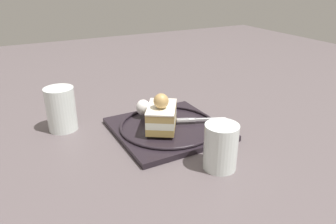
{
  "coord_description": "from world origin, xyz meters",
  "views": [
    {
      "loc": [
        -0.34,
        -0.61,
        0.34
      ],
      "look_at": [
        -0.03,
        -0.02,
        0.05
      ],
      "focal_mm": 34.32,
      "sensor_mm": 36.0,
      "label": 1
    }
  ],
  "objects_px": {
    "fork": "(200,119)",
    "cake_slice": "(162,115)",
    "drink_glass_far": "(61,112)",
    "dessert_plate": "(168,128)",
    "drink_glass_near": "(220,149)",
    "whipped_cream_dollop": "(143,107)"
  },
  "relations": [
    {
      "from": "dessert_plate",
      "to": "fork",
      "type": "relative_size",
      "value": 2.16
    },
    {
      "from": "cake_slice",
      "to": "drink_glass_far",
      "type": "relative_size",
      "value": 1.12
    },
    {
      "from": "drink_glass_near",
      "to": "drink_glass_far",
      "type": "relative_size",
      "value": 0.87
    },
    {
      "from": "whipped_cream_dollop",
      "to": "drink_glass_far",
      "type": "xyz_separation_m",
      "value": [
        -0.18,
        0.05,
        0.01
      ]
    },
    {
      "from": "dessert_plate",
      "to": "drink_glass_far",
      "type": "height_order",
      "value": "drink_glass_far"
    },
    {
      "from": "cake_slice",
      "to": "drink_glass_far",
      "type": "height_order",
      "value": "cake_slice"
    },
    {
      "from": "dessert_plate",
      "to": "fork",
      "type": "height_order",
      "value": "fork"
    },
    {
      "from": "fork",
      "to": "drink_glass_near",
      "type": "xyz_separation_m",
      "value": [
        -0.06,
        -0.16,
        0.02
      ]
    },
    {
      "from": "cake_slice",
      "to": "fork",
      "type": "xyz_separation_m",
      "value": [
        0.1,
        -0.01,
        -0.03
      ]
    },
    {
      "from": "dessert_plate",
      "to": "drink_glass_near",
      "type": "height_order",
      "value": "drink_glass_near"
    },
    {
      "from": "drink_glass_near",
      "to": "dessert_plate",
      "type": "bearing_deg",
      "value": 95.86
    },
    {
      "from": "whipped_cream_dollop",
      "to": "fork",
      "type": "xyz_separation_m",
      "value": [
        0.11,
        -0.09,
        -0.02
      ]
    },
    {
      "from": "cake_slice",
      "to": "drink_glass_near",
      "type": "relative_size",
      "value": 1.29
    },
    {
      "from": "drink_glass_near",
      "to": "cake_slice",
      "type": "bearing_deg",
      "value": 103.23
    },
    {
      "from": "drink_glass_near",
      "to": "fork",
      "type": "bearing_deg",
      "value": 70.3
    },
    {
      "from": "drink_glass_near",
      "to": "whipped_cream_dollop",
      "type": "bearing_deg",
      "value": 100.8
    },
    {
      "from": "fork",
      "to": "drink_glass_far",
      "type": "distance_m",
      "value": 0.32
    },
    {
      "from": "cake_slice",
      "to": "fork",
      "type": "height_order",
      "value": "cake_slice"
    },
    {
      "from": "cake_slice",
      "to": "fork",
      "type": "distance_m",
      "value": 0.1
    },
    {
      "from": "fork",
      "to": "cake_slice",
      "type": "bearing_deg",
      "value": 175.17
    },
    {
      "from": "dessert_plate",
      "to": "drink_glass_near",
      "type": "bearing_deg",
      "value": -84.14
    },
    {
      "from": "fork",
      "to": "drink_glass_far",
      "type": "bearing_deg",
      "value": 153.7
    }
  ]
}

